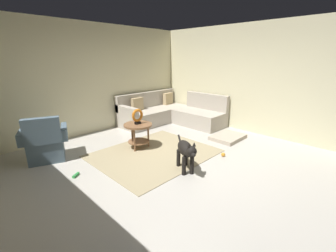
# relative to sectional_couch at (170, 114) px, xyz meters

# --- Properties ---
(ground_plane) EXTENTS (6.00, 6.00, 0.10)m
(ground_plane) POSITION_rel_sectional_couch_xyz_m (-1.99, -2.02, -0.34)
(ground_plane) COLOR #B7B2A8
(wall_back) EXTENTS (6.00, 0.12, 2.70)m
(wall_back) POSITION_rel_sectional_couch_xyz_m (-1.99, 0.92, 1.06)
(wall_back) COLOR beige
(wall_back) RESTS_ON ground_plane
(wall_right) EXTENTS (0.12, 6.00, 2.70)m
(wall_right) POSITION_rel_sectional_couch_xyz_m (0.95, -2.02, 1.06)
(wall_right) COLOR beige
(wall_right) RESTS_ON ground_plane
(area_rug) EXTENTS (2.30, 1.90, 0.01)m
(area_rug) POSITION_rel_sectional_couch_xyz_m (-1.84, -1.32, -0.28)
(area_rug) COLOR tan
(area_rug) RESTS_ON ground_plane
(sectional_couch) EXTENTS (2.20, 2.25, 0.88)m
(sectional_couch) POSITION_rel_sectional_couch_xyz_m (0.00, 0.00, 0.00)
(sectional_couch) COLOR #B2A899
(sectional_couch) RESTS_ON ground_plane
(armchair) EXTENTS (0.96, 0.85, 0.88)m
(armchair) POSITION_rel_sectional_couch_xyz_m (-3.46, -0.07, 0.03)
(armchair) COLOR #4C6070
(armchair) RESTS_ON ground_plane
(side_table) EXTENTS (0.60, 0.60, 0.54)m
(side_table) POSITION_rel_sectional_couch_xyz_m (-1.86, -0.84, 0.13)
(side_table) COLOR brown
(side_table) RESTS_ON ground_plane
(torus_sculpture) EXTENTS (0.28, 0.08, 0.33)m
(torus_sculpture) POSITION_rel_sectional_couch_xyz_m (-1.86, -0.84, 0.42)
(torus_sculpture) COLOR black
(torus_sculpture) RESTS_ON side_table
(dog_bed_mat) EXTENTS (0.80, 0.60, 0.09)m
(dog_bed_mat) POSITION_rel_sectional_couch_xyz_m (-0.01, -1.94, -0.24)
(dog_bed_mat) COLOR #B2A38E
(dog_bed_mat) RESTS_ON ground_plane
(dog) EXTENTS (0.48, 0.75, 0.63)m
(dog) POSITION_rel_sectional_couch_xyz_m (-1.94, -2.25, 0.09)
(dog) COLOR black
(dog) RESTS_ON ground_plane
(dog_toy_ball) EXTENTS (0.08, 0.08, 0.08)m
(dog_toy_ball) POSITION_rel_sectional_couch_xyz_m (-0.96, -2.39, -0.25)
(dog_toy_ball) COLOR orange
(dog_toy_ball) RESTS_ON ground_plane
(dog_toy_rope) EXTENTS (0.15, 0.12, 0.05)m
(dog_toy_rope) POSITION_rel_sectional_couch_xyz_m (-3.36, -1.07, -0.26)
(dog_toy_rope) COLOR green
(dog_toy_rope) RESTS_ON ground_plane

